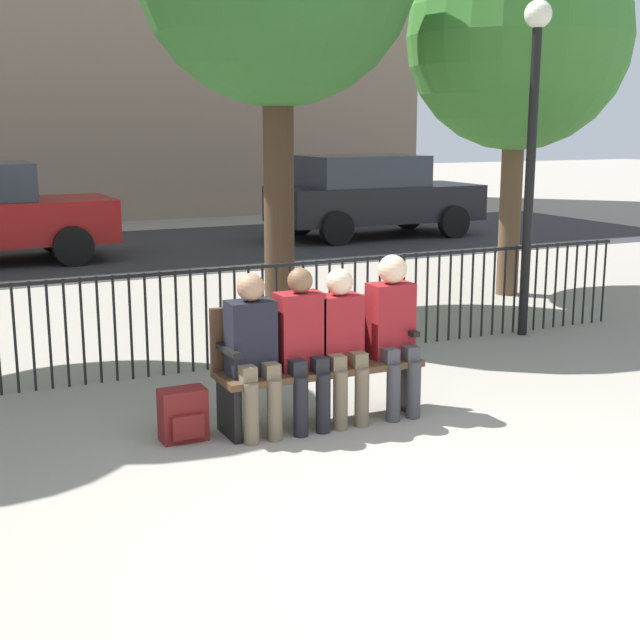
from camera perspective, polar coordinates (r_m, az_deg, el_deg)
name	(u,v)px	position (r m, az deg, el deg)	size (l,w,h in m)	color
ground_plane	(485,535)	(5.17, 10.53, -13.36)	(80.00, 80.00, 0.00)	gray
park_bench	(316,358)	(6.79, -0.29, -2.43)	(1.59, 0.45, 0.92)	#4C331E
seated_person_0	(253,346)	(6.42, -4.30, -1.70)	(0.34, 0.39, 1.20)	brown
seated_person_1	(302,341)	(6.56, -1.16, -1.34)	(0.34, 0.39, 1.21)	black
seated_person_2	(341,337)	(6.70, 1.36, -1.12)	(0.34, 0.39, 1.18)	brown
seated_person_3	(393,325)	(6.91, 4.70, -0.35)	(0.34, 0.39, 1.26)	#3D3D42
backpack	(183,415)	(6.50, -8.74, -6.04)	(0.33, 0.23, 0.38)	maroon
fence_railing	(235,308)	(8.30, -5.44, 0.77)	(9.01, 0.03, 0.95)	black
tree_2	(518,39)	(12.03, 12.57, 17.17)	(2.82, 2.82, 4.71)	brown
lamp_post	(533,117)	(9.63, 13.47, 12.52)	(0.28, 0.28, 3.45)	black
street_surface	(75,254)	(16.13, -15.40, 4.08)	(24.00, 6.00, 0.01)	#2B2B2D
parked_car_1	(372,195)	(17.95, 3.33, 8.01)	(4.20, 1.94, 1.62)	black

